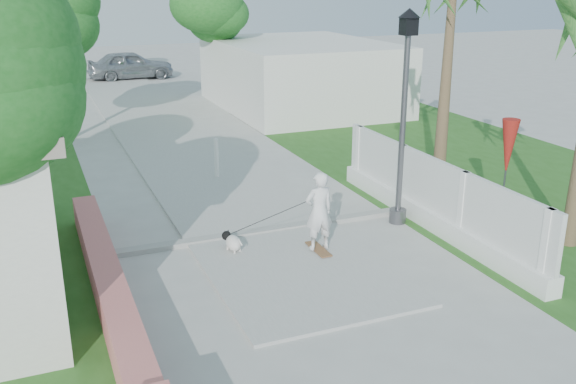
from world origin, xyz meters
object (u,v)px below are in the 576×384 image
patio_umbrella (508,149)px  parked_car (131,65)px  street_lamp (404,111)px  skateboarder (283,216)px  dog (232,242)px  bollard (216,157)px

patio_umbrella → parked_car: 23.83m
street_lamp → parked_car: size_ratio=1.05×
patio_umbrella → skateboarder: bearing=174.2°
skateboarder → dog: bearing=-20.2°
patio_umbrella → parked_car: size_ratio=0.54×
skateboarder → street_lamp: bearing=-170.0°
bollard → skateboarder: (-0.16, -5.01, 0.15)m
parked_car → dog: bearing=173.3°
skateboarder → dog: skateboarder is taller
skateboarder → parked_car: skateboarder is taller
parked_car → patio_umbrella: bearing=-172.9°
dog → street_lamp: bearing=-18.1°
bollard → parked_car: bearing=87.7°
skateboarder → patio_umbrella: bearing=174.0°
street_lamp → bollard: (-2.70, 4.50, -1.84)m
street_lamp → patio_umbrella: street_lamp is taller
bollard → patio_umbrella: size_ratio=0.47×
bollard → skateboarder: skateboarder is taller
patio_umbrella → dog: size_ratio=3.96×
dog → parked_car: parked_car is taller
patio_umbrella → dog: (-5.66, 0.81, -1.46)m
skateboarder → parked_car: (0.88, 23.01, -0.01)m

